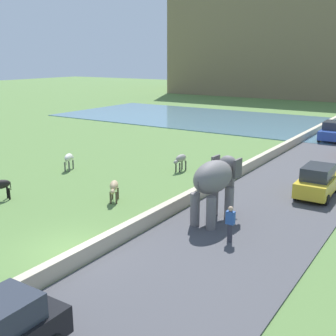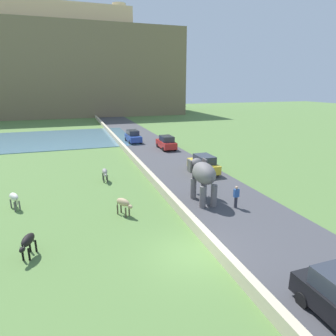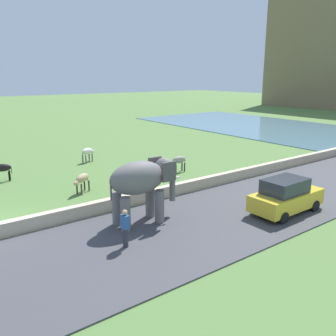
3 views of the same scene
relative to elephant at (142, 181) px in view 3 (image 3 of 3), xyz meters
The scene contains 10 objects.
road_surface 14.09m from the elephant, 83.55° to the left, with size 7.00×120.00×0.06m, color #424247.
barrier_wall 12.18m from the elephant, 100.67° to the left, with size 0.40×110.00×0.68m, color beige.
lake 34.96m from the elephant, 119.97° to the left, with size 36.00×18.00×0.08m, color slate.
elephant is the anchor object (origin of this frame).
person_beside_elephant 2.77m from the elephant, 48.23° to the right, with size 0.36×0.22×1.63m.
car_yellow 7.20m from the elephant, 63.76° to the left, with size 1.84×4.02×1.80m.
cow_white 13.10m from the elephant, 166.99° to the left, with size 0.92×1.39×1.15m.
cow_grey 9.28m from the elephant, 131.66° to the left, with size 0.46×1.39×1.15m.
cow_black 11.79m from the elephant, 161.48° to the right, with size 0.76×1.42×1.15m.
cow_tan 5.94m from the elephant, behind, with size 1.04×1.34×1.15m.
Camera 3 is at (16.43, -1.98, 6.67)m, focal length 37.83 mm.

